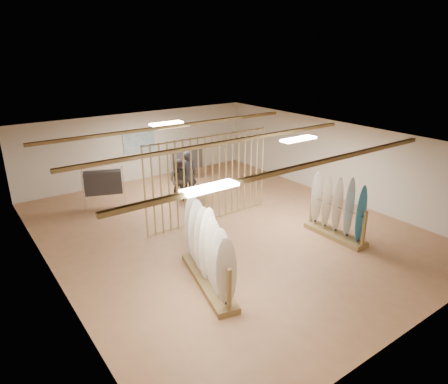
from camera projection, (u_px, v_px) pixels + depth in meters
floor at (224, 228)px, 12.41m from camera, size 12.00×12.00×0.00m
ceiling at (224, 140)px, 11.44m from camera, size 12.00×12.00×0.00m
wall_back at (139, 146)px, 16.49m from camera, size 12.00×0.00×12.00m
wall_front at (414, 274)px, 7.36m from camera, size 12.00×0.00×12.00m
wall_left at (48, 228)px, 9.19m from camera, size 0.00×12.00×12.00m
wall_right at (334, 159)px, 14.66m from camera, size 0.00×12.00×12.00m
ceiling_slats at (224, 143)px, 11.46m from camera, size 9.50×6.12×0.10m
light_panels at (224, 142)px, 11.46m from camera, size 1.20×0.35×0.06m
bamboo_partition at (209, 179)px, 12.53m from camera, size 4.45×0.05×2.78m
poster at (139, 142)px, 16.40m from camera, size 1.40×0.03×0.90m
rack_left at (208, 260)px, 9.32m from camera, size 1.15×2.74×1.88m
rack_right at (336, 217)px, 11.64m from camera, size 0.53×2.00×1.91m
clothing_rack_a at (103, 183)px, 13.64m from camera, size 1.28×0.75×1.43m
clothing_rack_b at (188, 159)px, 16.44m from camera, size 1.32×0.42×1.42m
shopper_a at (187, 172)px, 14.47m from camera, size 0.89×0.75×2.06m
shopper_b at (179, 178)px, 14.24m from camera, size 1.09×1.08×1.79m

